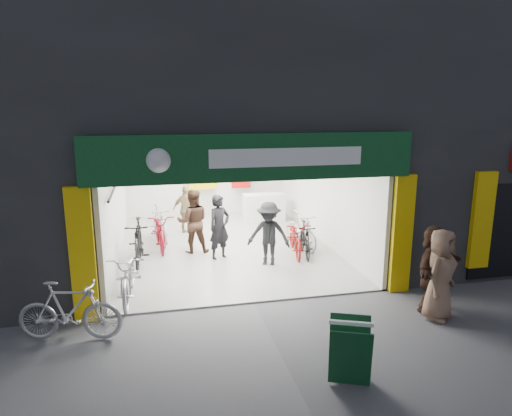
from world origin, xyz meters
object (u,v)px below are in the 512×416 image
object	(u,v)px
bike_left_front	(129,275)
parked_bike	(69,311)
sandwich_board	(350,350)
bike_right_front	(305,239)
pedestrian_near	(440,275)

from	to	relation	value
bike_left_front	parked_bike	bearing A→B (deg)	-118.86
parked_bike	sandwich_board	bearing A→B (deg)	-105.86
bike_right_front	parked_bike	world-z (taller)	parked_bike
pedestrian_near	sandwich_board	distance (m)	2.99
bike_left_front	bike_right_front	distance (m)	4.88
bike_left_front	sandwich_board	xyz separation A→B (m)	(3.28, -3.77, -0.02)
bike_left_front	pedestrian_near	bearing A→B (deg)	-18.36
bike_left_front	parked_bike	xyz separation A→B (m)	(-0.93, -1.53, 0.01)
parked_bike	bike_right_front	bearing A→B (deg)	-45.88
pedestrian_near	sandwich_board	size ratio (longest dim) A/B	1.89
bike_left_front	pedestrian_near	world-z (taller)	pedestrian_near
bike_right_front	sandwich_board	distance (m)	5.77
pedestrian_near	sandwich_board	xyz separation A→B (m)	(-2.52, -1.56, -0.37)
bike_left_front	bike_right_front	xyz separation A→B (m)	(4.51, 1.87, -0.07)
pedestrian_near	bike_left_front	bearing A→B (deg)	124.14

